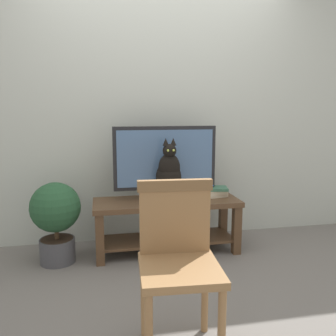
{
  "coord_description": "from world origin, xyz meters",
  "views": [
    {
      "loc": [
        -0.58,
        -2.42,
        1.27
      ],
      "look_at": [
        0.0,
        0.5,
        0.77
      ],
      "focal_mm": 37.69,
      "sensor_mm": 36.0,
      "label": 1
    }
  ],
  "objects_px": {
    "tv_stand": "(167,216)",
    "media_box": "(169,197)",
    "cat": "(169,172)",
    "tv": "(165,161)",
    "book_stack": "(216,191)",
    "potted_plant": "(56,216)",
    "wooden_chair": "(178,252)"
  },
  "relations": [
    {
      "from": "tv_stand",
      "to": "media_box",
      "type": "xyz_separation_m",
      "value": [
        0.01,
        -0.05,
        0.19
      ]
    },
    {
      "from": "media_box",
      "to": "cat",
      "type": "xyz_separation_m",
      "value": [
        0.0,
        -0.01,
        0.22
      ]
    },
    {
      "from": "tv",
      "to": "cat",
      "type": "bearing_deg",
      "value": -87.45
    },
    {
      "from": "tv_stand",
      "to": "book_stack",
      "type": "height_order",
      "value": "book_stack"
    },
    {
      "from": "media_box",
      "to": "potted_plant",
      "type": "height_order",
      "value": "potted_plant"
    },
    {
      "from": "wooden_chair",
      "to": "potted_plant",
      "type": "relative_size",
      "value": 1.32
    },
    {
      "from": "book_stack",
      "to": "potted_plant",
      "type": "height_order",
      "value": "potted_plant"
    },
    {
      "from": "media_box",
      "to": "potted_plant",
      "type": "distance_m",
      "value": 0.95
    },
    {
      "from": "tv",
      "to": "media_box",
      "type": "relative_size",
      "value": 2.36
    },
    {
      "from": "book_stack",
      "to": "tv_stand",
      "type": "bearing_deg",
      "value": -174.01
    },
    {
      "from": "cat",
      "to": "tv_stand",
      "type": "bearing_deg",
      "value": 95.67
    },
    {
      "from": "tv_stand",
      "to": "book_stack",
      "type": "relative_size",
      "value": 5.62
    },
    {
      "from": "tv_stand",
      "to": "potted_plant",
      "type": "distance_m",
      "value": 0.95
    },
    {
      "from": "cat",
      "to": "potted_plant",
      "type": "relative_size",
      "value": 0.7
    },
    {
      "from": "cat",
      "to": "book_stack",
      "type": "bearing_deg",
      "value": 13.52
    },
    {
      "from": "book_stack",
      "to": "potted_plant",
      "type": "bearing_deg",
      "value": -175.99
    },
    {
      "from": "cat",
      "to": "wooden_chair",
      "type": "xyz_separation_m",
      "value": [
        -0.2,
        -1.21,
        -0.21
      ]
    },
    {
      "from": "cat",
      "to": "wooden_chair",
      "type": "distance_m",
      "value": 1.24
    },
    {
      "from": "tv",
      "to": "wooden_chair",
      "type": "bearing_deg",
      "value": -98.0
    },
    {
      "from": "potted_plant",
      "to": "book_stack",
      "type": "bearing_deg",
      "value": 4.01
    },
    {
      "from": "wooden_chair",
      "to": "book_stack",
      "type": "height_order",
      "value": "wooden_chair"
    },
    {
      "from": "media_box",
      "to": "wooden_chair",
      "type": "bearing_deg",
      "value": -99.05
    },
    {
      "from": "potted_plant",
      "to": "tv_stand",
      "type": "bearing_deg",
      "value": 3.02
    },
    {
      "from": "tv_stand",
      "to": "potted_plant",
      "type": "xyz_separation_m",
      "value": [
        -0.94,
        -0.05,
        0.07
      ]
    },
    {
      "from": "tv_stand",
      "to": "tv",
      "type": "bearing_deg",
      "value": 89.98
    },
    {
      "from": "media_box",
      "to": "potted_plant",
      "type": "relative_size",
      "value": 0.57
    },
    {
      "from": "wooden_chair",
      "to": "book_stack",
      "type": "distance_m",
      "value": 1.47
    },
    {
      "from": "media_box",
      "to": "wooden_chair",
      "type": "distance_m",
      "value": 1.23
    },
    {
      "from": "wooden_chair",
      "to": "potted_plant",
      "type": "height_order",
      "value": "wooden_chair"
    },
    {
      "from": "potted_plant",
      "to": "media_box",
      "type": "bearing_deg",
      "value": 0.0
    },
    {
      "from": "tv_stand",
      "to": "potted_plant",
      "type": "bearing_deg",
      "value": -176.98
    },
    {
      "from": "tv_stand",
      "to": "wooden_chair",
      "type": "xyz_separation_m",
      "value": [
        -0.19,
        -1.27,
        0.2
      ]
    }
  ]
}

